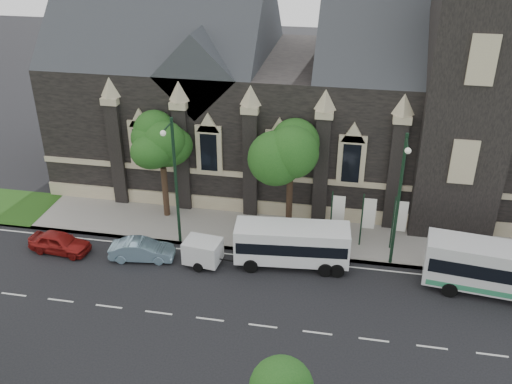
% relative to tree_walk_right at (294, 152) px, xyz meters
% --- Properties ---
extents(ground, '(160.00, 160.00, 0.00)m').
position_rel_tree_walk_right_xyz_m(ground, '(-3.21, -10.71, -5.82)').
color(ground, black).
rests_on(ground, ground).
extents(sidewalk, '(80.00, 5.00, 0.15)m').
position_rel_tree_walk_right_xyz_m(sidewalk, '(-3.21, -1.21, -5.74)').
color(sidewalk, gray).
rests_on(sidewalk, ground).
extents(museum, '(40.00, 17.70, 29.90)m').
position_rel_tree_walk_right_xyz_m(museum, '(1.90, 8.07, 2.35)').
color(museum, black).
rests_on(museum, ground).
extents(tree_walk_right, '(4.08, 4.08, 7.80)m').
position_rel_tree_walk_right_xyz_m(tree_walk_right, '(0.00, 0.00, 0.00)').
color(tree_walk_right, black).
rests_on(tree_walk_right, ground).
extents(tree_walk_left, '(3.91, 3.91, 7.64)m').
position_rel_tree_walk_right_xyz_m(tree_walk_left, '(-9.01, -0.01, -0.08)').
color(tree_walk_left, black).
rests_on(tree_walk_left, ground).
extents(street_lamp_near, '(0.36, 1.88, 9.00)m').
position_rel_tree_walk_right_xyz_m(street_lamp_near, '(6.79, -3.62, -0.71)').
color(street_lamp_near, black).
rests_on(street_lamp_near, ground).
extents(street_lamp_mid, '(0.36, 1.88, 9.00)m').
position_rel_tree_walk_right_xyz_m(street_lamp_mid, '(-7.21, -3.62, -0.71)').
color(street_lamp_mid, black).
rests_on(street_lamp_mid, ground).
extents(banner_flag_left, '(0.90, 0.10, 4.00)m').
position_rel_tree_walk_right_xyz_m(banner_flag_left, '(3.08, -1.71, -3.43)').
color(banner_flag_left, black).
rests_on(banner_flag_left, ground).
extents(banner_flag_center, '(0.90, 0.10, 4.00)m').
position_rel_tree_walk_right_xyz_m(banner_flag_center, '(5.08, -1.71, -3.43)').
color(banner_flag_center, black).
rests_on(banner_flag_center, ground).
extents(banner_flag_right, '(0.90, 0.10, 4.00)m').
position_rel_tree_walk_right_xyz_m(banner_flag_right, '(7.08, -1.71, -3.43)').
color(banner_flag_right, black).
rests_on(banner_flag_right, ground).
extents(shuttle_bus, '(7.32, 3.09, 2.76)m').
position_rel_tree_walk_right_xyz_m(shuttle_bus, '(0.57, -4.55, -4.22)').
color(shuttle_bus, white).
rests_on(shuttle_bus, ground).
extents(box_trailer, '(3.34, 1.97, 1.74)m').
position_rel_tree_walk_right_xyz_m(box_trailer, '(-4.98, -5.62, -4.83)').
color(box_trailer, silver).
rests_on(box_trailer, ground).
extents(sedan, '(4.29, 1.98, 1.36)m').
position_rel_tree_walk_right_xyz_m(sedan, '(-9.01, -5.77, -5.14)').
color(sedan, '#799AB0').
rests_on(sedan, ground).
extents(car_far_red, '(4.23, 2.02, 1.40)m').
position_rel_tree_walk_right_xyz_m(car_far_red, '(-14.66, -5.94, -5.12)').
color(car_far_red, maroon).
rests_on(car_far_red, ground).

